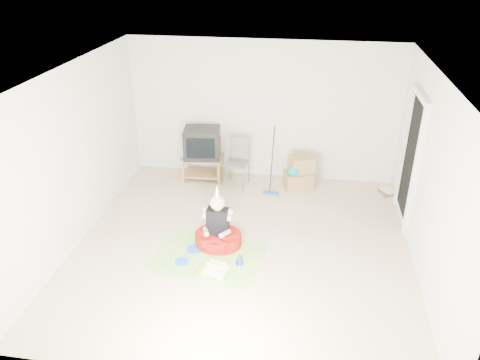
# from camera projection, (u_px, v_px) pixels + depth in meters

# --- Properties ---
(ground) EXTENTS (5.00, 5.00, 0.00)m
(ground) POSITION_uv_depth(u_px,v_px,m) (242.00, 245.00, 7.06)
(ground) COLOR beige
(ground) RESTS_ON ground
(doorway_recess) EXTENTS (0.02, 0.90, 2.05)m
(doorway_recess) POSITION_uv_depth(u_px,v_px,m) (411.00, 162.00, 7.30)
(doorway_recess) COLOR black
(doorway_recess) RESTS_ON ground
(tv_stand) EXTENTS (0.76, 0.48, 0.47)m
(tv_stand) POSITION_uv_depth(u_px,v_px,m) (203.00, 166.00, 8.93)
(tv_stand) COLOR olive
(tv_stand) RESTS_ON ground
(crt_tv) EXTENTS (0.70, 0.60, 0.56)m
(crt_tv) POSITION_uv_depth(u_px,v_px,m) (202.00, 143.00, 8.72)
(crt_tv) COLOR black
(crt_tv) RESTS_ON tv_stand
(folding_chair) EXTENTS (0.46, 0.45, 0.91)m
(folding_chair) POSITION_uv_depth(u_px,v_px,m) (237.00, 163.00, 8.64)
(folding_chair) COLOR gray
(folding_chair) RESTS_ON ground
(cardboard_boxes) EXTENTS (0.59, 0.53, 0.62)m
(cardboard_boxes) POSITION_uv_depth(u_px,v_px,m) (299.00, 173.00, 8.59)
(cardboard_boxes) COLOR #9C7D4B
(cardboard_boxes) RESTS_ON ground
(floor_mop) EXTENTS (0.30, 0.40, 1.18)m
(floor_mop) POSITION_uv_depth(u_px,v_px,m) (271.00, 181.00, 8.39)
(floor_mop) COLOR blue
(floor_mop) RESTS_ON ground
(book_pile) EXTENTS (0.31, 0.34, 0.09)m
(book_pile) POSITION_uv_depth(u_px,v_px,m) (387.00, 191.00, 8.50)
(book_pile) COLOR #297B4F
(book_pile) RESTS_ON ground
(seated_woman) EXTENTS (0.73, 0.73, 1.01)m
(seated_woman) POSITION_uv_depth(u_px,v_px,m) (218.00, 232.00, 6.98)
(seated_woman) COLOR #A6160F
(seated_woman) RESTS_ON ground
(party_mat) EXTENTS (1.67, 1.31, 0.01)m
(party_mat) POSITION_uv_depth(u_px,v_px,m) (208.00, 257.00, 6.78)
(party_mat) COLOR #DB2E82
(party_mat) RESTS_ON ground
(birthday_cake) EXTENTS (0.38, 0.34, 0.15)m
(birthday_cake) POSITION_uv_depth(u_px,v_px,m) (216.00, 271.00, 6.44)
(birthday_cake) COLOR white
(birthday_cake) RESTS_ON party_mat
(blue_plate_near) EXTENTS (0.26, 0.26, 0.01)m
(blue_plate_near) POSITION_uv_depth(u_px,v_px,m) (194.00, 249.00, 6.95)
(blue_plate_near) COLOR blue
(blue_plate_near) RESTS_ON party_mat
(blue_plate_far) EXTENTS (0.28, 0.28, 0.01)m
(blue_plate_far) POSITION_uv_depth(u_px,v_px,m) (182.00, 262.00, 6.68)
(blue_plate_far) COLOR blue
(blue_plate_far) RESTS_ON party_mat
(orange_cup_near) EXTENTS (0.07, 0.07, 0.07)m
(orange_cup_near) POSITION_uv_depth(u_px,v_px,m) (224.00, 244.00, 7.01)
(orange_cup_near) COLOR orange
(orange_cup_near) RESTS_ON party_mat
(orange_cup_far) EXTENTS (0.09, 0.09, 0.08)m
(orange_cup_far) POSITION_uv_depth(u_px,v_px,m) (199.00, 271.00, 6.44)
(orange_cup_far) COLOR orange
(orange_cup_far) RESTS_ON party_mat
(blue_party_hat) EXTENTS (0.14, 0.14, 0.17)m
(blue_party_hat) POSITION_uv_depth(u_px,v_px,m) (239.00, 259.00, 6.61)
(blue_party_hat) COLOR blue
(blue_party_hat) RESTS_ON party_mat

